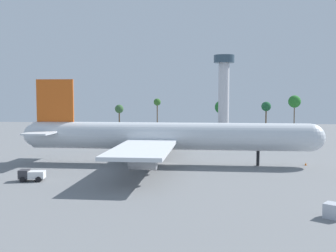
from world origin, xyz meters
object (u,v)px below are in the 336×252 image
object	(u,v)px
cargo_container_fore	(334,211)
cargo_airplane	(166,136)
control_tower	(224,84)
safety_cone_nose	(306,164)
cargo_loader	(31,175)

from	to	relation	value
cargo_container_fore	cargo_airplane	bearing A→B (deg)	123.93
cargo_container_fore	control_tower	xyz separation A→B (m)	(-9.76, 155.78, 20.57)
control_tower	cargo_container_fore	bearing A→B (deg)	-86.41
cargo_airplane	safety_cone_nose	bearing A→B (deg)	2.92
safety_cone_nose	control_tower	distance (m)	118.35
safety_cone_nose	control_tower	bearing A→B (deg)	97.49
cargo_airplane	cargo_container_fore	world-z (taller)	cargo_airplane
cargo_container_fore	control_tower	distance (m)	157.44
cargo_airplane	control_tower	xyz separation A→B (m)	(16.29, 117.05, 15.16)
cargo_airplane	cargo_container_fore	xyz separation A→B (m)	(26.06, -38.74, -5.42)
cargo_airplane	safety_cone_nose	world-z (taller)	cargo_airplane
cargo_loader	safety_cone_nose	distance (m)	58.67
safety_cone_nose	cargo_loader	bearing A→B (deg)	-157.22
cargo_airplane	cargo_loader	size ratio (longest dim) A/B	14.21
cargo_container_fore	cargo_loader	bearing A→B (deg)	160.10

